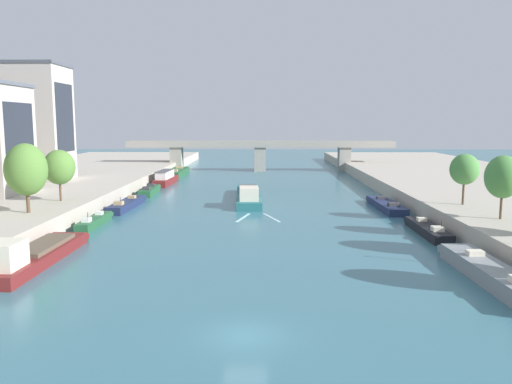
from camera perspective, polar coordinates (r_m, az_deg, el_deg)
ground_plane at (r=30.19m, az=-1.20°, el=-15.81°), size 400.00×400.00×0.00m
quay_left at (r=92.35m, az=-24.55°, el=0.30°), size 36.00×170.00×2.24m
quay_right at (r=91.46m, az=25.23°, el=0.19°), size 36.00×170.00×2.24m
barge_midriver at (r=78.60m, az=-0.85°, el=-0.36°), size 4.54×21.85×2.94m
wake_behind_barge at (r=65.02m, az=0.13°, el=-2.88°), size 5.59×6.02×0.03m
moored_boat_left_end at (r=47.61m, az=-23.72°, el=-6.45°), size 3.60×16.30×3.11m
moored_boat_left_lone at (r=63.06m, az=-17.58°, el=-3.11°), size 1.65×10.03×2.09m
moored_boat_left_near at (r=74.49m, az=-14.22°, el=-1.32°), size 2.56×13.09×2.15m
moored_boat_left_downstream at (r=88.11m, az=-11.79°, el=0.17°), size 2.31×10.22×2.21m
moored_boat_left_gap_after at (r=100.98m, az=-10.07°, el=1.50°), size 2.93×12.88×2.79m
moored_boat_left_upstream at (r=117.81m, az=-8.82°, el=2.19°), size 3.57×16.95×2.43m
moored_boat_right_gap_after at (r=43.21m, az=24.80°, el=-8.25°), size 2.99×15.64×2.40m
moored_boat_right_far at (r=58.78m, az=18.60°, el=-3.94°), size 2.11×11.68×2.09m
moored_boat_right_lone at (r=73.89m, az=14.32°, el=-1.42°), size 2.99×13.83×2.09m
tree_left_past_mid at (r=60.71m, az=-24.30°, el=2.29°), size 4.49×4.49×7.59m
tree_left_end_of_row at (r=68.34m, az=-21.13°, el=2.60°), size 3.90×3.90×6.44m
tree_right_distant at (r=57.44m, az=25.87°, el=1.52°), size 3.58×3.58×6.53m
tree_right_past_mid at (r=65.73m, az=22.28°, el=2.36°), size 3.42×3.42×6.12m
building_left_corner at (r=96.21m, az=-24.41°, el=7.14°), size 14.22×9.66×19.67m
bridge_far at (r=125.96m, az=0.47°, el=4.52°), size 65.37×4.40×7.44m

